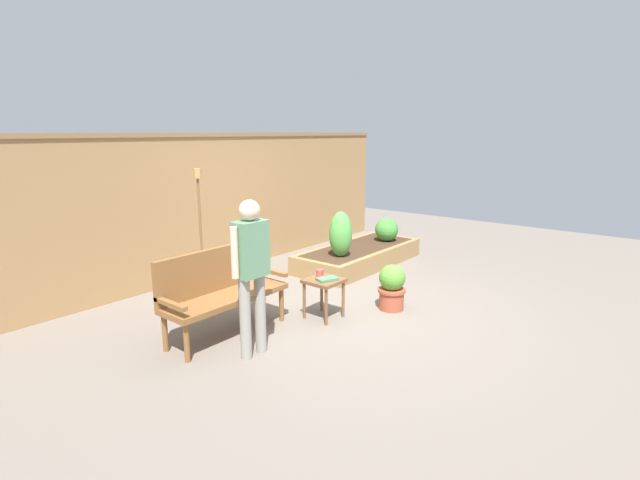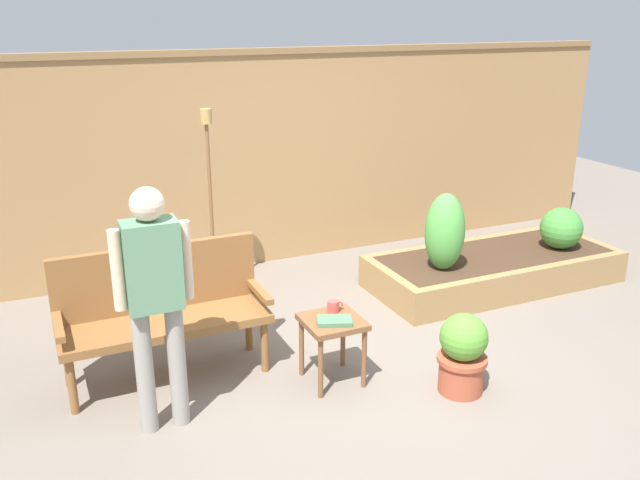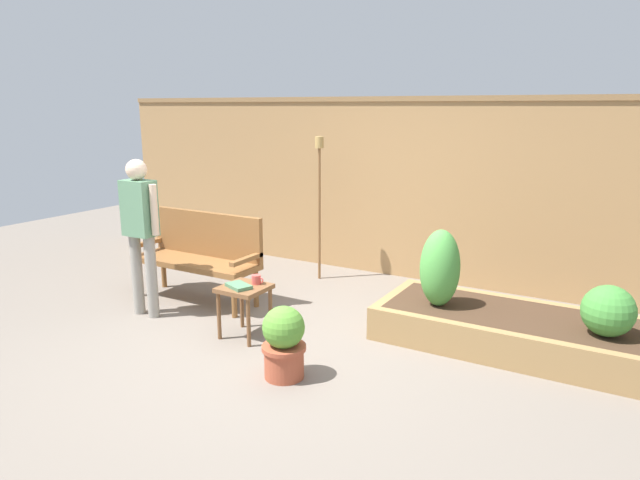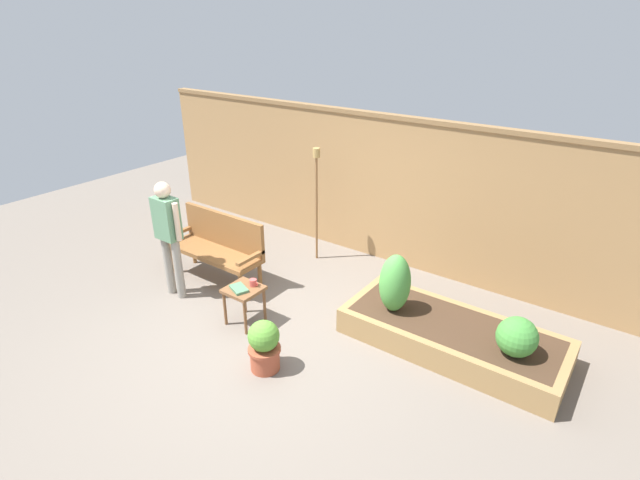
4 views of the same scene
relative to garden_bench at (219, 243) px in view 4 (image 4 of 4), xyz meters
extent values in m
plane|color=#70665B|center=(1.41, -0.70, -0.54)|extent=(14.00, 14.00, 0.00)
cube|color=#A37A4C|center=(1.41, 1.90, 0.51)|extent=(8.40, 0.10, 2.10)
cube|color=olive|center=(1.41, 1.90, 1.59)|extent=(8.40, 0.14, 0.06)
cylinder|color=brown|center=(0.66, 0.08, -0.34)|extent=(0.06, 0.06, 0.40)
cylinder|color=brown|center=(0.66, -0.28, -0.34)|extent=(0.06, 0.06, 0.40)
cylinder|color=brown|center=(-0.66, 0.08, -0.34)|extent=(0.06, 0.06, 0.40)
cylinder|color=brown|center=(-0.66, -0.28, -0.34)|extent=(0.06, 0.06, 0.40)
cube|color=brown|center=(0.00, -0.10, -0.11)|extent=(1.44, 0.48, 0.06)
cube|color=brown|center=(0.00, 0.11, 0.16)|extent=(1.44, 0.06, 0.48)
cube|color=brown|center=(-0.69, -0.10, 0.02)|extent=(0.06, 0.48, 0.04)
cube|color=brown|center=(0.69, -0.10, 0.02)|extent=(0.06, 0.48, 0.04)
cylinder|color=brown|center=(1.21, -0.44, -0.32)|extent=(0.04, 0.04, 0.44)
cylinder|color=brown|center=(1.21, -0.77, -0.32)|extent=(0.04, 0.04, 0.44)
cylinder|color=brown|center=(0.88, -0.44, -0.32)|extent=(0.04, 0.04, 0.44)
cylinder|color=brown|center=(0.88, -0.77, -0.32)|extent=(0.04, 0.04, 0.44)
cube|color=brown|center=(1.05, -0.60, -0.08)|extent=(0.40, 0.40, 0.04)
cylinder|color=#CC4C47|center=(1.10, -0.49, -0.02)|extent=(0.08, 0.08, 0.08)
torus|color=#CC4C47|center=(1.15, -0.49, -0.02)|extent=(0.06, 0.01, 0.06)
cube|color=#4C7A56|center=(1.03, -0.66, -0.05)|extent=(0.27, 0.23, 0.03)
cylinder|color=#A84C33|center=(1.80, -1.09, -0.43)|extent=(0.31, 0.31, 0.23)
cylinder|color=#A84C33|center=(1.80, -1.09, -0.30)|extent=(0.34, 0.34, 0.04)
sphere|color=#569333|center=(1.80, -1.09, -0.13)|extent=(0.33, 0.33, 0.33)
cube|color=#997547|center=(3.23, -0.07, -0.39)|extent=(2.40, 0.09, 0.30)
cube|color=#997547|center=(3.23, 0.84, -0.39)|extent=(2.40, 0.09, 0.30)
cube|color=#997547|center=(2.08, 0.39, -0.39)|extent=(0.09, 0.82, 0.30)
cube|color=#997547|center=(4.39, 0.39, -0.39)|extent=(0.09, 0.82, 0.30)
cube|color=#422D1E|center=(3.23, 0.39, -0.39)|extent=(2.22, 0.82, 0.30)
cylinder|color=brown|center=(2.56, 0.27, -0.21)|extent=(0.04, 0.04, 0.06)
ellipsoid|color=#4C9942|center=(2.56, 0.27, 0.10)|extent=(0.35, 0.35, 0.70)
cylinder|color=brown|center=(3.91, 0.27, -0.21)|extent=(0.04, 0.04, 0.06)
sphere|color=#428938|center=(3.91, 0.27, -0.04)|extent=(0.40, 0.40, 0.40)
cylinder|color=brown|center=(0.73, 1.28, 0.24)|extent=(0.03, 0.03, 1.57)
cylinder|color=#AD894C|center=(0.73, 1.28, 1.09)|extent=(0.10, 0.10, 0.13)
cylinder|color=gray|center=(-0.05, -0.66, -0.13)|extent=(0.11, 0.11, 0.82)
cylinder|color=gray|center=(-0.25, -0.66, -0.13)|extent=(0.11, 0.11, 0.82)
cube|color=#5B8966|center=(-0.15, -0.66, 0.55)|extent=(0.32, 0.20, 0.54)
cylinder|color=beige|center=(0.05, -0.66, 0.55)|extent=(0.07, 0.07, 0.49)
cylinder|color=beige|center=(-0.35, -0.66, 0.55)|extent=(0.07, 0.07, 0.49)
sphere|color=beige|center=(-0.15, -0.66, 0.92)|extent=(0.20, 0.20, 0.20)
camera|label=1|loc=(-3.12, -3.90, 1.63)|focal=26.51mm
camera|label=2|loc=(-0.77, -4.39, 1.95)|focal=37.66mm
camera|label=3|loc=(4.07, -4.44, 1.51)|focal=31.82mm
camera|label=4|loc=(4.63, -4.03, 2.83)|focal=27.19mm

